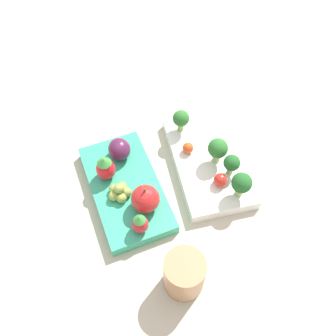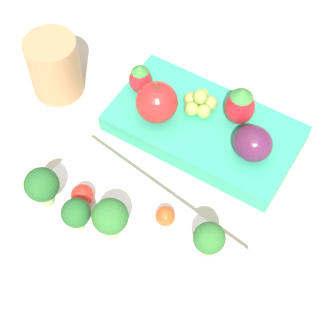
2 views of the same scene
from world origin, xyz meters
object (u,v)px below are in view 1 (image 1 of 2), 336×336
bento_box_fruit (126,189)px  broccoli_floret_0 (181,119)px  bento_box_savoury (208,161)px  strawberry_0 (140,224)px  broccoli_floret_3 (232,163)px  strawberry_1 (106,168)px  drinking_cup (184,274)px  cherry_tomato_1 (220,180)px  cherry_tomato_0 (188,148)px  grape_cluster (119,192)px  plum (119,149)px  broccoli_floret_2 (242,183)px  broccoli_floret_1 (218,149)px  apple (145,199)px

bento_box_fruit → broccoli_floret_0: size_ratio=4.60×
bento_box_savoury → strawberry_0: size_ratio=5.70×
broccoli_floret_3 → strawberry_1: (-0.07, -0.21, -0.00)m
bento_box_fruit → broccoli_floret_0: (-0.09, 0.14, 0.04)m
bento_box_fruit → drinking_cup: 0.19m
bento_box_fruit → cherry_tomato_1: 0.17m
strawberry_1 → drinking_cup: bearing=16.1°
cherry_tomato_0 → strawberry_0: 0.18m
bento_box_fruit → grape_cluster: 0.03m
strawberry_0 → grape_cluster: (-0.07, -0.01, -0.01)m
cherry_tomato_0 → plum: 0.12m
grape_cluster → cherry_tomato_1: bearing=77.9°
bento_box_fruit → cherry_tomato_0: size_ratio=10.59×
cherry_tomato_1 → strawberry_0: size_ratio=0.58×
grape_cluster → cherry_tomato_0: bearing=108.3°
broccoli_floret_0 → plum: (0.02, -0.13, -0.01)m
drinking_cup → plum: bearing=-173.5°
cherry_tomato_0 → cherry_tomato_1: size_ratio=0.87×
broccoli_floret_3 → strawberry_0: size_ratio=1.09×
broccoli_floret_2 → grape_cluster: 0.20m
bento_box_savoury → broccoli_floret_2: (0.09, 0.02, 0.05)m
bento_box_savoury → strawberry_1: (-0.02, -0.18, 0.04)m
broccoli_floret_2 → plum: broccoli_floret_2 is taller
broccoli_floret_3 → plum: broccoli_floret_3 is taller
bento_box_savoury → broccoli_floret_1: (0.01, 0.01, 0.05)m
grape_cluster → strawberry_1: bearing=-166.5°
apple → strawberry_0: (0.04, -0.02, -0.00)m
strawberry_1 → grape_cluster: 0.05m
bento_box_fruit → plum: 0.07m
broccoli_floret_0 → strawberry_1: (0.06, -0.16, -0.01)m
broccoli_floret_0 → cherry_tomato_0: size_ratio=2.30×
grape_cluster → strawberry_0: bearing=11.1°
cherry_tomato_1 → grape_cluster: (-0.04, -0.17, -0.00)m
broccoli_floret_0 → plum: bearing=-80.6°
broccoli_floret_2 → cherry_tomato_1: (-0.03, -0.02, -0.02)m
bento_box_savoury → bento_box_fruit: (0.01, -0.16, 0.00)m
broccoli_floret_2 → plum: bearing=-130.9°
cherry_tomato_1 → bento_box_savoury: bearing=176.5°
broccoli_floret_0 → broccoli_floret_1: bearing=21.1°
broccoli_floret_1 → grape_cluster: size_ratio=1.36×
broccoli_floret_0 → broccoli_floret_3: broccoli_floret_0 is taller
broccoli_floret_2 → cherry_tomato_1: 0.04m
cherry_tomato_1 → plum: 0.19m
apple → plum: 0.12m
broccoli_floret_3 → cherry_tomato_0: broccoli_floret_3 is taller
strawberry_1 → grape_cluster: size_ratio=1.29×
bento_box_fruit → broccoli_floret_0: bearing=122.2°
bento_box_fruit → apple: (0.05, 0.02, 0.04)m
broccoli_floret_2 → broccoli_floret_3: size_ratio=1.20×
apple → cherry_tomato_0: bearing=127.5°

